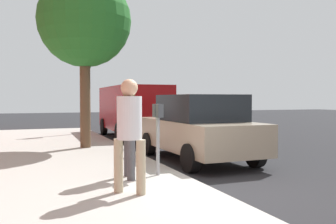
{
  "coord_description": "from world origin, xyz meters",
  "views": [
    {
      "loc": [
        -5.57,
        2.98,
        1.67
      ],
      "look_at": [
        2.06,
        0.02,
        1.37
      ],
      "focal_mm": 39.71,
      "sensor_mm": 36.0,
      "label": 1
    }
  ],
  "objects_px": {
    "pedestrian_at_meter": "(129,123)",
    "parked_sedan_near": "(198,128)",
    "street_tree": "(85,22)",
    "pedestrian_bystander": "(129,126)",
    "parked_van_far": "(133,108)",
    "traffic_signal": "(85,78)",
    "parking_meter": "(158,124)"
  },
  "relations": [
    {
      "from": "pedestrian_bystander",
      "to": "traffic_signal",
      "type": "relative_size",
      "value": 0.51
    },
    {
      "from": "pedestrian_at_meter",
      "to": "street_tree",
      "type": "bearing_deg",
      "value": 97.16
    },
    {
      "from": "pedestrian_bystander",
      "to": "traffic_signal",
      "type": "bearing_deg",
      "value": 36.92
    },
    {
      "from": "parking_meter",
      "to": "pedestrian_at_meter",
      "type": "xyz_separation_m",
      "value": [
        -0.08,
        0.61,
        0.05
      ]
    },
    {
      "from": "parking_meter",
      "to": "pedestrian_at_meter",
      "type": "relative_size",
      "value": 0.79
    },
    {
      "from": "parking_meter",
      "to": "traffic_signal",
      "type": "distance_m",
      "value": 9.6
    },
    {
      "from": "parking_meter",
      "to": "pedestrian_at_meter",
      "type": "height_order",
      "value": "pedestrian_at_meter"
    },
    {
      "from": "parked_van_far",
      "to": "traffic_signal",
      "type": "relative_size",
      "value": 1.46
    },
    {
      "from": "pedestrian_at_meter",
      "to": "traffic_signal",
      "type": "xyz_separation_m",
      "value": [
        9.58,
        -0.62,
        1.36
      ]
    },
    {
      "from": "parked_van_far",
      "to": "street_tree",
      "type": "height_order",
      "value": "street_tree"
    },
    {
      "from": "parking_meter",
      "to": "parked_sedan_near",
      "type": "height_order",
      "value": "parked_sedan_near"
    },
    {
      "from": "pedestrian_at_meter",
      "to": "parked_van_far",
      "type": "relative_size",
      "value": 0.34
    },
    {
      "from": "traffic_signal",
      "to": "parking_meter",
      "type": "bearing_deg",
      "value": 179.92
    },
    {
      "from": "parked_van_far",
      "to": "pedestrian_bystander",
      "type": "bearing_deg",
      "value": 163.87
    },
    {
      "from": "parking_meter",
      "to": "parked_sedan_near",
      "type": "relative_size",
      "value": 0.32
    },
    {
      "from": "parked_sedan_near",
      "to": "traffic_signal",
      "type": "xyz_separation_m",
      "value": [
        7.47,
        1.85,
        1.68
      ]
    },
    {
      "from": "pedestrian_at_meter",
      "to": "parked_van_far",
      "type": "bearing_deg",
      "value": 79.86
    },
    {
      "from": "parked_sedan_near",
      "to": "traffic_signal",
      "type": "distance_m",
      "value": 7.88
    },
    {
      "from": "parking_meter",
      "to": "pedestrian_bystander",
      "type": "relative_size",
      "value": 0.77
    },
    {
      "from": "parking_meter",
      "to": "traffic_signal",
      "type": "bearing_deg",
      "value": -0.08
    },
    {
      "from": "parked_van_far",
      "to": "street_tree",
      "type": "distance_m",
      "value": 5.24
    },
    {
      "from": "street_tree",
      "to": "parking_meter",
      "type": "bearing_deg",
      "value": -171.69
    },
    {
      "from": "pedestrian_at_meter",
      "to": "parked_sedan_near",
      "type": "height_order",
      "value": "pedestrian_at_meter"
    },
    {
      "from": "parked_sedan_near",
      "to": "parked_van_far",
      "type": "height_order",
      "value": "parked_van_far"
    },
    {
      "from": "street_tree",
      "to": "traffic_signal",
      "type": "distance_m",
      "value": 5.02
    },
    {
      "from": "pedestrian_bystander",
      "to": "parked_sedan_near",
      "type": "height_order",
      "value": "pedestrian_bystander"
    },
    {
      "from": "street_tree",
      "to": "pedestrian_bystander",
      "type": "bearing_deg",
      "value": 177.94
    },
    {
      "from": "parked_sedan_near",
      "to": "street_tree",
      "type": "distance_m",
      "value": 4.89
    },
    {
      "from": "pedestrian_bystander",
      "to": "parking_meter",
      "type": "bearing_deg",
      "value": 4.56
    },
    {
      "from": "pedestrian_bystander",
      "to": "street_tree",
      "type": "xyz_separation_m",
      "value": [
        5.95,
        -0.21,
        2.8
      ]
    },
    {
      "from": "parking_meter",
      "to": "parked_van_far",
      "type": "bearing_deg",
      "value": -12.52
    },
    {
      "from": "pedestrian_at_meter",
      "to": "traffic_signal",
      "type": "bearing_deg",
      "value": 92.41
    }
  ]
}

